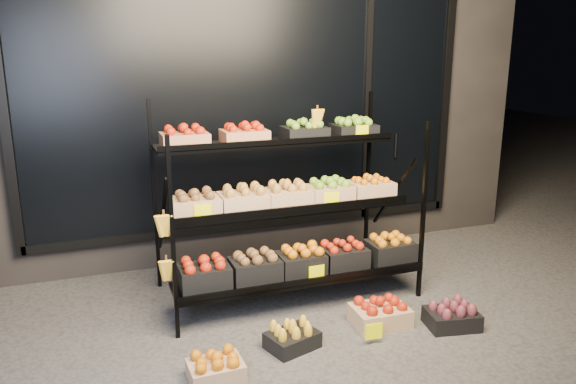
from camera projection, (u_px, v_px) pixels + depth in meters
name	position (u px, v px, depth m)	size (l,w,h in m)	color
ground	(316.00, 325.00, 4.30)	(24.00, 24.00, 0.00)	#514F4C
building	(227.00, 76.00, 6.21)	(6.00, 2.08, 3.50)	#2D2826
display_rack	(288.00, 206.00, 4.64)	(2.18, 1.02, 1.67)	black
tag_floor_b	(374.00, 336.00, 4.01)	(0.13, 0.01, 0.12)	#FFFE00
floor_crate_left	(216.00, 367.00, 3.58)	(0.35, 0.26, 0.18)	tan
floor_crate_midleft	(292.00, 337.00, 3.96)	(0.41, 0.35, 0.18)	black
floor_crate_midright	(380.00, 313.00, 4.29)	(0.43, 0.32, 0.21)	tan
floor_crate_right	(452.00, 316.00, 4.26)	(0.42, 0.34, 0.19)	black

